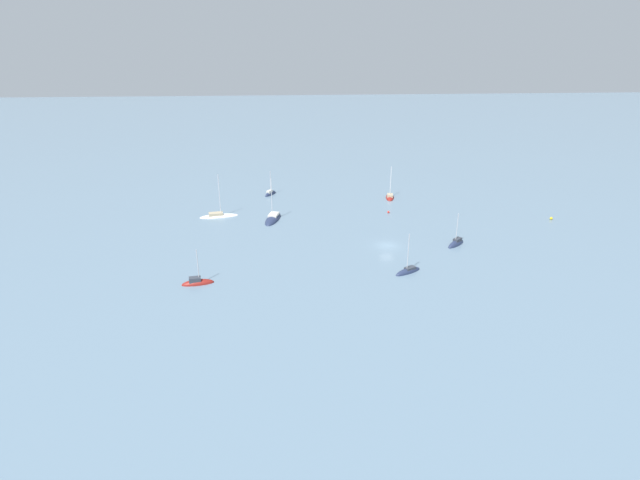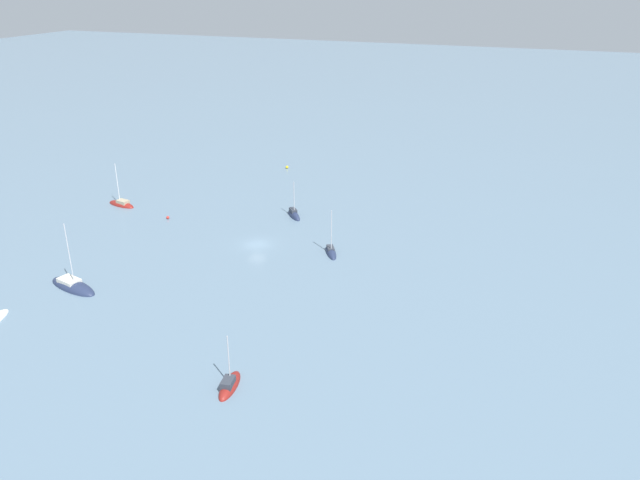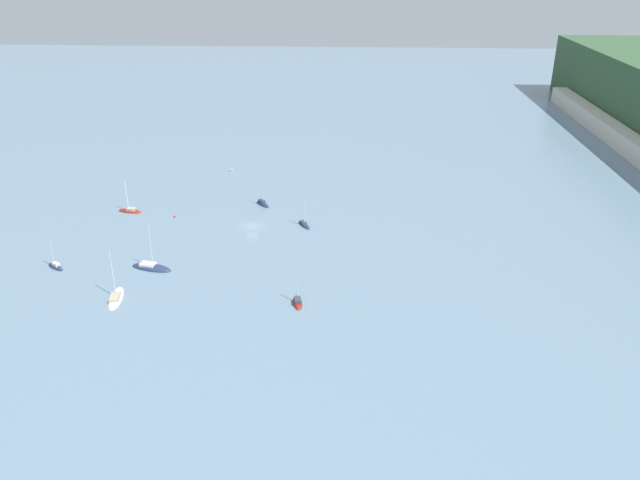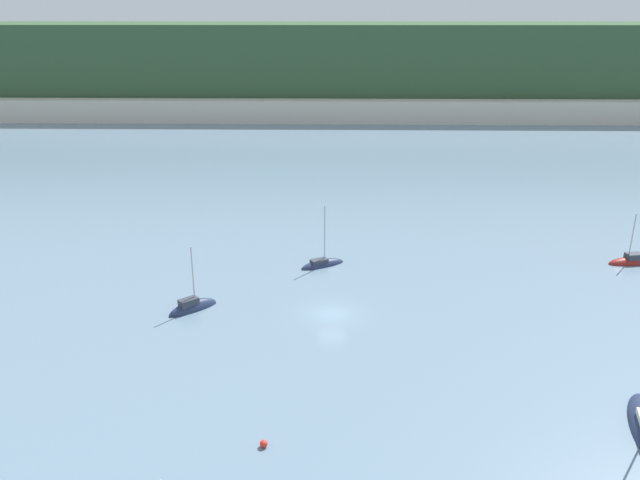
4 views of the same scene
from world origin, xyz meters
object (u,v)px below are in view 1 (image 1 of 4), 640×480
(sailboat_6, at_px, (390,197))
(mooring_buoy_0, at_px, (551,218))
(sailboat_2, at_px, (273,219))
(sailboat_4, at_px, (270,194))
(sailboat_3, at_px, (198,283))
(sailboat_5, at_px, (219,216))
(sailboat_1, at_px, (456,244))
(sailboat_0, at_px, (408,272))
(mooring_buoy_1, at_px, (388,212))

(sailboat_6, bearing_deg, mooring_buoy_0, -109.23)
(sailboat_2, relative_size, sailboat_4, 1.47)
(mooring_buoy_0, bearing_deg, sailboat_4, -21.58)
(mooring_buoy_0, bearing_deg, sailboat_2, -4.81)
(sailboat_3, distance_m, sailboat_5, 34.32)
(sailboat_4, xyz_separation_m, sailboat_5, (11.67, 16.78, 0.01))
(sailboat_1, height_order, sailboat_2, sailboat_2)
(sailboat_1, bearing_deg, sailboat_6, -120.17)
(sailboat_4, height_order, sailboat_5, sailboat_5)
(sailboat_0, relative_size, sailboat_1, 1.06)
(sailboat_5, distance_m, sailboat_6, 43.85)
(sailboat_4, bearing_deg, sailboat_6, -66.80)
(sailboat_3, bearing_deg, sailboat_5, 80.86)
(sailboat_2, height_order, sailboat_5, sailboat_5)
(sailboat_6, bearing_deg, sailboat_3, 149.11)
(sailboat_0, distance_m, mooring_buoy_1, 32.25)
(sailboat_1, height_order, mooring_buoy_0, sailboat_1)
(sailboat_6, bearing_deg, sailboat_2, 127.57)
(sailboat_3, relative_size, sailboat_4, 0.95)
(sailboat_0, xyz_separation_m, sailboat_4, (24.38, -49.58, 0.02))
(sailboat_3, bearing_deg, sailboat_2, 59.17)
(sailboat_2, distance_m, mooring_buoy_0, 62.83)
(sailboat_0, relative_size, sailboat_3, 1.16)
(sailboat_2, bearing_deg, sailboat_0, 52.80)
(sailboat_0, bearing_deg, sailboat_5, -71.55)
(sailboat_2, height_order, sailboat_3, sailboat_2)
(sailboat_2, bearing_deg, mooring_buoy_0, 99.58)
(sailboat_1, xyz_separation_m, mooring_buoy_1, (9.21, -20.45, 0.16))
(sailboat_3, bearing_deg, sailboat_0, -6.94)
(sailboat_5, xyz_separation_m, mooring_buoy_1, (-39.40, 0.73, 0.15))
(mooring_buoy_1, bearing_deg, sailboat_1, 114.24)
(sailboat_0, relative_size, mooring_buoy_0, 12.61)
(sailboat_4, distance_m, sailboat_5, 20.44)
(sailboat_3, bearing_deg, sailboat_6, 37.92)
(sailboat_1, xyz_separation_m, sailboat_2, (36.17, -18.16, -0.03))
(sailboat_3, xyz_separation_m, sailboat_4, (-11.54, -51.10, -0.02))
(sailboat_1, bearing_deg, sailboat_0, 1.73)
(sailboat_6, relative_size, mooring_buoy_0, 13.89)
(sailboat_1, height_order, sailboat_6, sailboat_6)
(sailboat_1, bearing_deg, sailboat_5, -64.60)
(mooring_buoy_0, distance_m, mooring_buoy_1, 36.44)
(sailboat_3, height_order, sailboat_4, sailboat_4)
(sailboat_4, height_order, sailboat_6, sailboat_6)
(sailboat_6, bearing_deg, sailboat_0, -176.28)
(sailboat_2, xyz_separation_m, sailboat_3, (12.31, 31.30, 0.04))
(sailboat_2, relative_size, mooring_buoy_0, 16.85)
(sailboat_3, height_order, mooring_buoy_1, sailboat_3)
(sailboat_5, bearing_deg, sailboat_2, -22.83)
(sailboat_3, xyz_separation_m, mooring_buoy_0, (-74.91, -26.03, 0.20))
(sailboat_2, bearing_deg, sailboat_6, 130.14)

